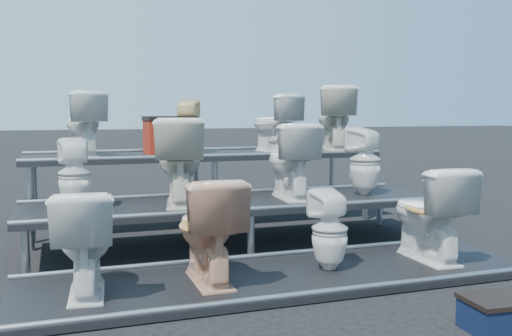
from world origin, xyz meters
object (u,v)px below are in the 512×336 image
object	(u,v)px
toilet_0	(84,242)
toilet_11	(334,119)
toilet_4	(75,174)
toilet_8	(84,124)
toilet_10	(275,123)
toilet_5	(179,161)
toilet_1	(208,229)
step_stool	(507,316)
toilet_7	(365,161)
toilet_2	(330,230)
red_crate	(170,137)
toilet_3	(428,213)
toilet_6	(290,161)
toilet_9	(187,127)

from	to	relation	value
toilet_0	toilet_11	distance (m)	4.29
toilet_4	toilet_8	world-z (taller)	toilet_8
toilet_8	toilet_10	world-z (taller)	toilet_8
toilet_4	toilet_5	xyz separation A→B (m)	(0.98, 0.00, 0.09)
toilet_1	step_stool	world-z (taller)	toilet_1
toilet_4	toilet_1	bearing A→B (deg)	122.22
toilet_7	toilet_2	bearing A→B (deg)	28.15
toilet_8	toilet_10	xyz separation A→B (m)	(2.33, 0.00, -0.00)
toilet_11	red_crate	world-z (taller)	toilet_11
toilet_2	step_stool	bearing A→B (deg)	107.44
toilet_2	toilet_11	size ratio (longest dim) A/B	0.80
toilet_11	toilet_8	bearing A→B (deg)	17.75
toilet_0	toilet_1	world-z (taller)	toilet_1
toilet_1	toilet_4	world-z (taller)	toilet_4
toilet_4	step_stool	distance (m)	3.77
toilet_5	step_stool	xyz separation A→B (m)	(1.51, -2.74, -0.79)
toilet_1	step_stool	distance (m)	2.15
toilet_1	toilet_3	distance (m)	2.01
toilet_8	red_crate	bearing A→B (deg)	174.52
toilet_10	toilet_0	bearing A→B (deg)	27.90
toilet_1	toilet_8	size ratio (longest dim) A/B	1.12
toilet_7	toilet_10	xyz separation A→B (m)	(-0.56, 1.30, 0.39)
toilet_3	toilet_5	size ratio (longest dim) A/B	0.98
toilet_4	toilet_6	size ratio (longest dim) A/B	0.84
toilet_6	toilet_7	distance (m)	0.89
red_crate	toilet_9	bearing A→B (deg)	-20.46
toilet_10	toilet_8	bearing A→B (deg)	-18.62
toilet_1	toilet_10	xyz separation A→B (m)	(1.55, 2.60, 0.75)
toilet_6	toilet_7	size ratio (longest dim) A/B	1.06
toilet_11	toilet_1	bearing A→B (deg)	65.09
toilet_6	toilet_9	world-z (taller)	toilet_9
toilet_1	toilet_7	world-z (taller)	toilet_7
toilet_5	toilet_9	xyz separation A→B (m)	(0.37, 1.30, 0.30)
toilet_1	toilet_7	xyz separation A→B (m)	(2.11, 1.30, 0.37)
toilet_3	toilet_6	distance (m)	1.56
toilet_8	toilet_11	size ratio (longest dim) A/B	0.87
toilet_3	toilet_9	xyz separation A→B (m)	(-1.59, 2.60, 0.71)
toilet_0	step_stool	size ratio (longest dim) A/B	1.47
toilet_2	toilet_5	distance (m)	1.71
toilet_7	toilet_11	size ratio (longest dim) A/B	0.89
toilet_9	toilet_5	bearing A→B (deg)	96.45
toilet_0	toilet_3	bearing A→B (deg)	-175.18
toilet_10	toilet_11	size ratio (longest dim) A/B	0.86
toilet_5	toilet_3	bearing A→B (deg)	157.57
toilet_2	toilet_1	bearing A→B (deg)	-2.53
toilet_7	toilet_10	world-z (taller)	toilet_10
toilet_8	step_stool	world-z (taller)	toilet_8
toilet_2	toilet_9	distance (m)	2.79
toilet_3	step_stool	bearing A→B (deg)	74.23
toilet_9	toilet_10	distance (m)	1.14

